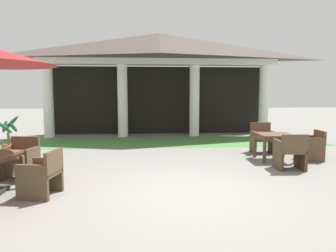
{
  "coord_description": "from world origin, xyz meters",
  "views": [
    {
      "loc": [
        -0.59,
        -5.41,
        1.79
      ],
      "look_at": [
        -0.04,
        1.79,
        1.01
      ],
      "focal_mm": 33.19,
      "sensor_mm": 36.0,
      "label": 1
    }
  ],
  "objects_px": {
    "patio_chair_near_foreground_north": "(21,159)",
    "patio_chair_mid_left_north": "(262,139)",
    "patio_chair_mid_left_south": "(290,152)",
    "patio_table_mid_left": "(275,138)",
    "potted_palm_left_edge": "(9,144)",
    "patio_chair_near_foreground_east": "(42,174)",
    "patio_chair_mid_left_east": "(312,145)"
  },
  "relations": [
    {
      "from": "patio_chair_mid_left_east",
      "to": "patio_chair_near_foreground_east",
      "type": "bearing_deg",
      "value": 114.45
    },
    {
      "from": "patio_chair_mid_left_east",
      "to": "patio_chair_mid_left_north",
      "type": "xyz_separation_m",
      "value": [
        -0.95,
        1.07,
        0.03
      ]
    },
    {
      "from": "patio_chair_near_foreground_north",
      "to": "patio_chair_mid_left_north",
      "type": "height_order",
      "value": "patio_chair_mid_left_north"
    },
    {
      "from": "patio_chair_near_foreground_east",
      "to": "patio_table_mid_left",
      "type": "relative_size",
      "value": 0.89
    },
    {
      "from": "patio_table_mid_left",
      "to": "potted_palm_left_edge",
      "type": "distance_m",
      "value": 7.27
    },
    {
      "from": "patio_chair_mid_left_east",
      "to": "patio_chair_mid_left_north",
      "type": "distance_m",
      "value": 1.44
    },
    {
      "from": "patio_chair_near_foreground_north",
      "to": "patio_table_mid_left",
      "type": "distance_m",
      "value": 6.16
    },
    {
      "from": "patio_chair_mid_left_north",
      "to": "potted_palm_left_edge",
      "type": "distance_m",
      "value": 7.26
    },
    {
      "from": "patio_chair_near_foreground_east",
      "to": "patio_table_mid_left",
      "type": "xyz_separation_m",
      "value": [
        5.21,
        2.48,
        0.21
      ]
    },
    {
      "from": "patio_chair_mid_left_east",
      "to": "patio_table_mid_left",
      "type": "bearing_deg",
      "value": 90.0
    },
    {
      "from": "patio_chair_mid_left_north",
      "to": "potted_palm_left_edge",
      "type": "bearing_deg",
      "value": 3.58
    },
    {
      "from": "patio_chair_near_foreground_east",
      "to": "patio_chair_mid_left_east",
      "type": "relative_size",
      "value": 1.02
    },
    {
      "from": "patio_chair_near_foreground_east",
      "to": "patio_chair_mid_left_east",
      "type": "xyz_separation_m",
      "value": [
        6.22,
        2.43,
        0.0
      ]
    },
    {
      "from": "patio_table_mid_left",
      "to": "patio_chair_mid_left_south",
      "type": "xyz_separation_m",
      "value": [
        -0.06,
        -1.01,
        -0.18
      ]
    },
    {
      "from": "patio_table_mid_left",
      "to": "patio_chair_mid_left_south",
      "type": "height_order",
      "value": "patio_chair_mid_left_south"
    },
    {
      "from": "patio_chair_near_foreground_east",
      "to": "potted_palm_left_edge",
      "type": "distance_m",
      "value": 3.98
    },
    {
      "from": "patio_chair_near_foreground_north",
      "to": "potted_palm_left_edge",
      "type": "distance_m",
      "value": 2.55
    },
    {
      "from": "patio_chair_mid_left_north",
      "to": "patio_chair_mid_left_east",
      "type": "bearing_deg",
      "value": 134.78
    },
    {
      "from": "potted_palm_left_edge",
      "to": "patio_chair_near_foreground_east",
      "type": "bearing_deg",
      "value": -59.89
    },
    {
      "from": "patio_chair_near_foreground_east",
      "to": "patio_chair_mid_left_south",
      "type": "distance_m",
      "value": 5.36
    },
    {
      "from": "patio_chair_mid_left_south",
      "to": "patio_chair_mid_left_east",
      "type": "bearing_deg",
      "value": 45.07
    },
    {
      "from": "patio_chair_near_foreground_north",
      "to": "patio_chair_mid_left_south",
      "type": "xyz_separation_m",
      "value": [
        5.97,
        0.29,
        0.01
      ]
    },
    {
      "from": "patio_table_mid_left",
      "to": "patio_chair_mid_left_south",
      "type": "distance_m",
      "value": 1.03
    },
    {
      "from": "potted_palm_left_edge",
      "to": "patio_chair_near_foreground_north",
      "type": "bearing_deg",
      "value": -62.35
    },
    {
      "from": "patio_chair_near_foreground_east",
      "to": "patio_chair_mid_left_south",
      "type": "height_order",
      "value": "patio_chair_mid_left_south"
    },
    {
      "from": "patio_table_mid_left",
      "to": "potted_palm_left_edge",
      "type": "bearing_deg",
      "value": 172.42
    },
    {
      "from": "patio_table_mid_left",
      "to": "patio_chair_near_foreground_north",
      "type": "bearing_deg",
      "value": -167.83
    },
    {
      "from": "patio_chair_near_foreground_east",
      "to": "potted_palm_left_edge",
      "type": "relative_size",
      "value": 0.7
    },
    {
      "from": "patio_chair_mid_left_east",
      "to": "potted_palm_left_edge",
      "type": "relative_size",
      "value": 0.69
    },
    {
      "from": "patio_table_mid_left",
      "to": "potted_palm_left_edge",
      "type": "height_order",
      "value": "potted_palm_left_edge"
    },
    {
      "from": "patio_chair_near_foreground_east",
      "to": "potted_palm_left_edge",
      "type": "bearing_deg",
      "value": 40.57
    },
    {
      "from": "patio_chair_near_foreground_north",
      "to": "patio_chair_mid_left_south",
      "type": "distance_m",
      "value": 5.97
    }
  ]
}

